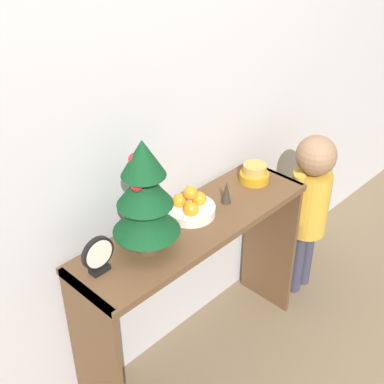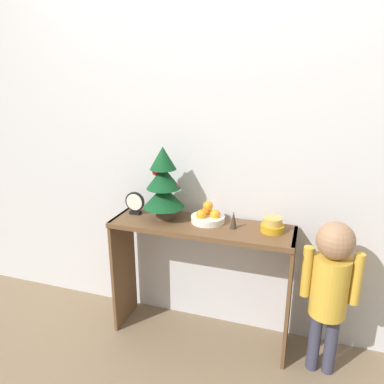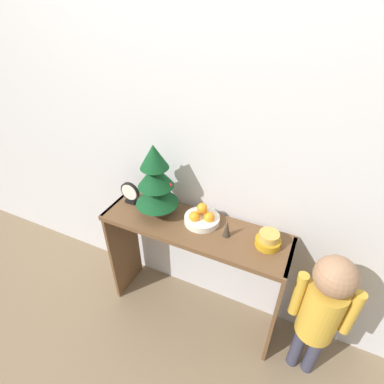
{
  "view_description": "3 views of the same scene",
  "coord_description": "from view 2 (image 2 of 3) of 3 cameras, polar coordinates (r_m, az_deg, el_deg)",
  "views": [
    {
      "loc": [
        -1.29,
        -1.06,
        2.07
      ],
      "look_at": [
        -0.04,
        0.15,
        0.96
      ],
      "focal_mm": 50.0,
      "sensor_mm": 36.0,
      "label": 1
    },
    {
      "loc": [
        0.6,
        -1.85,
        1.67
      ],
      "look_at": [
        -0.06,
        0.17,
        0.99
      ],
      "focal_mm": 35.0,
      "sensor_mm": 36.0,
      "label": 2
    },
    {
      "loc": [
        0.55,
        -1.02,
        1.95
      ],
      "look_at": [
        -0.03,
        0.2,
        1.01
      ],
      "focal_mm": 28.0,
      "sensor_mm": 36.0,
      "label": 3
    }
  ],
  "objects": [
    {
      "name": "fruit_bowl",
      "position": [
        2.31,
        2.43,
        -3.72
      ],
      "size": [
        0.21,
        0.21,
        0.13
      ],
      "color": "silver",
      "rests_on": "console_table"
    },
    {
      "name": "mini_tree",
      "position": [
        2.29,
        -4.37,
        1.27
      ],
      "size": [
        0.26,
        0.26,
        0.46
      ],
      "color": "#4C3828",
      "rests_on": "console_table"
    },
    {
      "name": "desk_clock",
      "position": [
        2.45,
        -8.69,
        -1.71
      ],
      "size": [
        0.13,
        0.04,
        0.15
      ],
      "color": "black",
      "rests_on": "console_table"
    },
    {
      "name": "singing_bowl",
      "position": [
        2.22,
        12.16,
        -5.0
      ],
      "size": [
        0.14,
        0.14,
        0.09
      ],
      "color": "#B78419",
      "rests_on": "console_table"
    },
    {
      "name": "console_table",
      "position": [
        2.36,
        1.37,
        -9.26
      ],
      "size": [
        1.12,
        0.33,
        0.79
      ],
      "color": "brown",
      "rests_on": "ground_plane"
    },
    {
      "name": "ground_plane",
      "position": [
        2.56,
        0.08,
        -22.96
      ],
      "size": [
        12.0,
        12.0,
        0.0
      ],
      "primitive_type": "plane",
      "color": "#7A664C"
    },
    {
      "name": "child_figure",
      "position": [
        2.22,
        20.35,
        -12.55
      ],
      "size": [
        0.31,
        0.2,
        0.93
      ],
      "color": "#38384C",
      "rests_on": "ground_plane"
    },
    {
      "name": "figurine",
      "position": [
        2.22,
        6.34,
        -4.25
      ],
      "size": [
        0.04,
        0.04,
        0.11
      ],
      "color": "#382D23",
      "rests_on": "console_table"
    },
    {
      "name": "back_wall",
      "position": [
        2.34,
        3.01,
        7.37
      ],
      "size": [
        7.0,
        0.05,
        2.5
      ],
      "primitive_type": "cube",
      "color": "silver",
      "rests_on": "ground_plane"
    }
  ]
}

